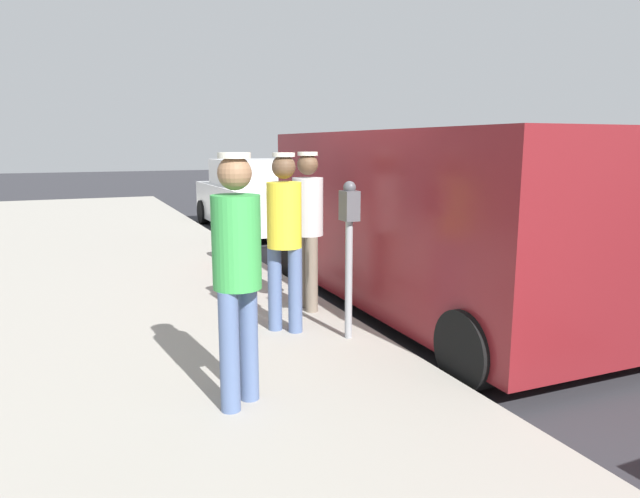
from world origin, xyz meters
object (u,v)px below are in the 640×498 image
at_px(parked_sedan_behind, 255,198).
at_px(fire_hydrant, 231,236).
at_px(pedestrian_in_gray, 308,220).
at_px(pedestrian_in_green, 237,263).
at_px(parking_meter_near, 349,233).
at_px(parked_van, 430,217).
at_px(pedestrian_in_yellow, 284,230).

bearing_deg(parked_sedan_behind, fire_hydrant, 68.05).
xyz_separation_m(pedestrian_in_gray, parked_sedan_behind, (-1.57, -7.11, -0.43)).
distance_m(pedestrian_in_green, fire_hydrant, 5.20).
bearing_deg(pedestrian_in_green, fire_hydrant, -104.15).
bearing_deg(pedestrian_in_green, parking_meter_near, -143.60).
height_order(pedestrian_in_green, fire_hydrant, pedestrian_in_green).
distance_m(pedestrian_in_gray, parked_van, 1.49).
relative_size(parking_meter_near, pedestrian_in_yellow, 0.86).
height_order(pedestrian_in_yellow, parked_sedan_behind, pedestrian_in_yellow).
bearing_deg(parked_van, pedestrian_in_gray, -8.01).
relative_size(parking_meter_near, parked_sedan_behind, 0.34).
height_order(pedestrian_in_gray, parked_sedan_behind, pedestrian_in_gray).
distance_m(parked_van, parked_sedan_behind, 7.33).
bearing_deg(parked_van, parked_sedan_behind, -90.68).
height_order(pedestrian_in_yellow, pedestrian_in_green, pedestrian_in_green).
distance_m(pedestrian_in_gray, parked_sedan_behind, 7.29).
bearing_deg(parked_sedan_behind, pedestrian_in_green, 72.21).
relative_size(pedestrian_in_yellow, fire_hydrant, 2.07).
xyz_separation_m(parked_van, parked_sedan_behind, (-0.09, -7.32, -0.41)).
relative_size(parking_meter_near, fire_hydrant, 1.77).
xyz_separation_m(parking_meter_near, pedestrian_in_gray, (-0.02, -1.08, -0.01)).
xyz_separation_m(parking_meter_near, parked_van, (-1.50, -0.87, -0.03)).
relative_size(pedestrian_in_gray, parked_van, 0.34).
bearing_deg(parked_sedan_behind, pedestrian_in_yellow, 75.00).
height_order(pedestrian_in_yellow, parked_van, parked_van).
height_order(pedestrian_in_yellow, pedestrian_in_gray, pedestrian_in_yellow).
height_order(parking_meter_near, pedestrian_in_gray, pedestrian_in_gray).
relative_size(parking_meter_near, pedestrian_in_gray, 0.86).
height_order(parking_meter_near, pedestrian_in_green, pedestrian_in_green).
relative_size(parked_van, parked_sedan_behind, 1.18).
bearing_deg(parked_sedan_behind, parking_meter_near, 79.03).
xyz_separation_m(pedestrian_in_yellow, parked_van, (-1.99, -0.42, -0.02)).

